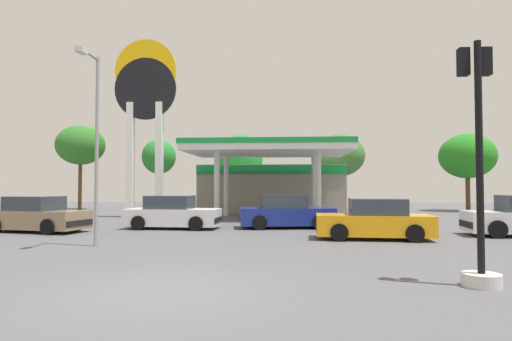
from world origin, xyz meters
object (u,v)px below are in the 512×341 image
(car_4, at_px, (374,221))
(tree_1, at_px, (159,157))
(station_pole_sign, at_px, (145,105))
(tree_3, at_px, (339,156))
(tree_2, at_px, (241,159))
(tree_0, at_px, (81,145))
(car_2, at_px, (173,214))
(tree_4, at_px, (467,156))
(car_0, at_px, (37,216))
(car_3, at_px, (286,213))
(traffic_signal_0, at_px, (479,194))
(corner_streetlamp, at_px, (94,130))

(car_4, relative_size, tree_1, 0.72)
(station_pole_sign, relative_size, tree_3, 1.83)
(tree_2, bearing_deg, tree_0, -174.25)
(car_2, bearing_deg, tree_4, 38.23)
(car_0, xyz_separation_m, tree_3, (15.26, 18.24, 3.81))
(tree_0, relative_size, tree_1, 1.17)
(car_4, bearing_deg, car_2, 158.22)
(car_0, xyz_separation_m, car_2, (5.55, 1.81, -0.00))
(car_0, bearing_deg, tree_2, 69.29)
(car_3, relative_size, tree_4, 0.76)
(traffic_signal_0, relative_size, tree_0, 0.70)
(car_2, bearing_deg, tree_3, 59.41)
(station_pole_sign, relative_size, tree_4, 1.87)
(station_pole_sign, bearing_deg, car_4, -40.71)
(car_4, bearing_deg, corner_streetlamp, -163.87)
(traffic_signal_0, bearing_deg, car_4, 94.32)
(corner_streetlamp, bearing_deg, traffic_signal_0, -25.73)
(car_3, distance_m, tree_2, 16.90)
(car_0, xyz_separation_m, tree_2, (7.03, 18.59, 3.62))
(car_2, relative_size, tree_2, 0.70)
(car_4, relative_size, tree_2, 0.69)
(tree_2, bearing_deg, car_3, -76.56)
(car_2, xyz_separation_m, tree_4, (19.69, 15.51, 3.66))
(car_0, relative_size, car_3, 0.99)
(traffic_signal_0, xyz_separation_m, corner_streetlamp, (-10.23, 4.93, 2.02))
(tree_3, bearing_deg, tree_1, 177.40)
(car_2, bearing_deg, tree_2, 84.95)
(car_3, bearing_deg, traffic_signal_0, -71.86)
(tree_4, bearing_deg, tree_2, 176.04)
(station_pole_sign, relative_size, car_0, 2.49)
(car_2, distance_m, tree_3, 19.46)
(car_4, distance_m, tree_1, 25.39)
(car_3, relative_size, tree_1, 0.77)
(tree_0, height_order, tree_1, tree_0)
(tree_1, bearing_deg, car_4, -55.07)
(car_0, height_order, tree_3, tree_3)
(corner_streetlamp, bearing_deg, car_0, 135.64)
(tree_4, bearing_deg, car_3, -134.18)
(tree_1, relative_size, tree_2, 0.95)
(car_4, relative_size, traffic_signal_0, 0.88)
(station_pole_sign, distance_m, tree_2, 11.30)
(tree_0, bearing_deg, car_2, -52.17)
(car_2, xyz_separation_m, corner_streetlamp, (-1.02, -6.24, 3.17))
(car_3, relative_size, tree_2, 0.74)
(tree_2, bearing_deg, station_pole_sign, -118.44)
(car_4, distance_m, tree_0, 28.33)
(corner_streetlamp, bearing_deg, tree_0, 116.82)
(car_0, xyz_separation_m, corner_streetlamp, (4.52, -4.43, 3.17))
(tree_1, height_order, tree_3, tree_3)
(car_4, bearing_deg, station_pole_sign, 139.29)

